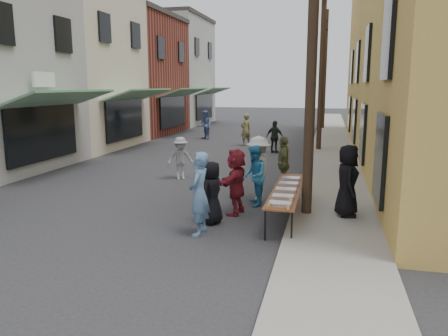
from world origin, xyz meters
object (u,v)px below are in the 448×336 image
at_px(utility_pole_mid, 322,63).
at_px(server, 347,181).
at_px(guest_front_a, 212,193).
at_px(serving_table, 287,190).
at_px(guest_front_c, 254,176).
at_px(catering_tray_sausage, 280,204).
at_px(utility_pole_far, 325,71).
at_px(utility_pole_near, 313,38).

height_order(utility_pole_mid, server, utility_pole_mid).
height_order(guest_front_a, server, server).
xyz_separation_m(serving_table, guest_front_c, (-1.01, 0.90, 0.15)).
bearing_deg(catering_tray_sausage, utility_pole_far, 88.89).
bearing_deg(catering_tray_sausage, server, 50.34).
bearing_deg(utility_pole_mid, guest_front_c, -97.62).
bearing_deg(utility_pole_far, server, -87.63).
bearing_deg(guest_front_c, utility_pole_mid, 159.80).
height_order(serving_table, server, server).
bearing_deg(utility_pole_far, guest_front_c, -93.71).
xyz_separation_m(utility_pole_near, catering_tray_sausage, (-0.50, -1.85, -3.71)).
height_order(utility_pole_mid, catering_tray_sausage, utility_pole_mid).
bearing_deg(utility_pole_near, utility_pole_mid, 90.00).
height_order(serving_table, catering_tray_sausage, catering_tray_sausage).
bearing_deg(guest_front_c, server, 60.87).
height_order(utility_pole_near, server, utility_pole_near).
bearing_deg(guest_front_a, utility_pole_mid, -172.48).
bearing_deg(utility_pole_near, guest_front_c, 155.14).
bearing_deg(utility_pole_mid, server, -85.29).
bearing_deg(utility_pole_mid, utility_pole_far, 90.00).
bearing_deg(guest_front_c, serving_table, 35.91).
relative_size(utility_pole_far, serving_table, 2.25).
xyz_separation_m(utility_pole_near, serving_table, (-0.50, -0.20, -3.79)).
relative_size(utility_pole_mid, serving_table, 2.25).
relative_size(catering_tray_sausage, guest_front_a, 0.32).
height_order(utility_pole_near, guest_front_a, utility_pole_near).
distance_m(utility_pole_far, server, 24.32).
relative_size(serving_table, guest_front_a, 2.56).
distance_m(utility_pole_far, catering_tray_sausage, 26.12).
bearing_deg(utility_pole_near, catering_tray_sausage, -105.16).
distance_m(guest_front_c, server, 2.62).
bearing_deg(guest_front_a, guest_front_c, 175.80).
height_order(utility_pole_mid, serving_table, utility_pole_mid).
bearing_deg(guest_front_c, utility_pole_far, 163.71).
relative_size(utility_pole_far, guest_front_a, 5.76).
bearing_deg(serving_table, utility_pole_mid, 87.65).
distance_m(serving_table, guest_front_a, 2.00).
xyz_separation_m(utility_pole_far, catering_tray_sausage, (-0.50, -25.85, -3.71)).
bearing_deg(server, guest_front_a, 103.43).
bearing_deg(server, utility_pole_mid, -0.96).
relative_size(utility_pole_near, utility_pole_far, 1.00).
bearing_deg(utility_pole_near, guest_front_a, -152.55).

